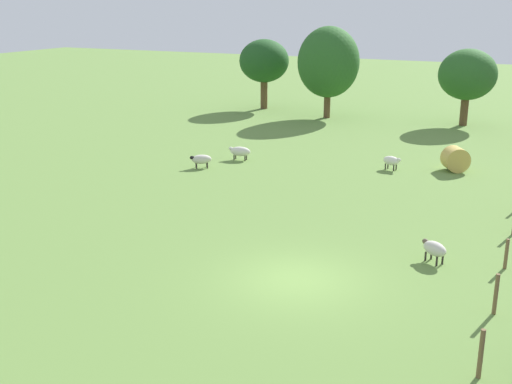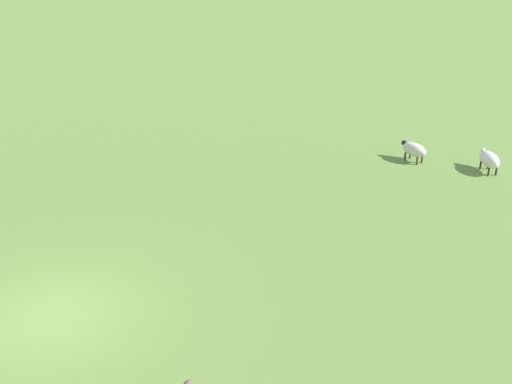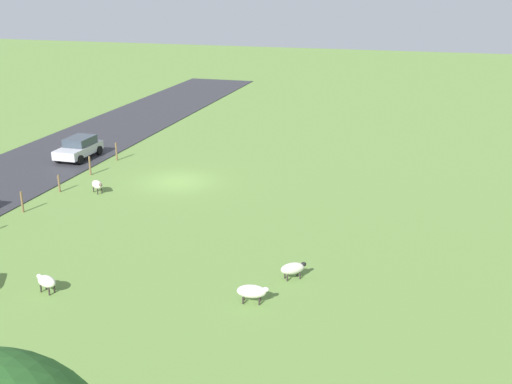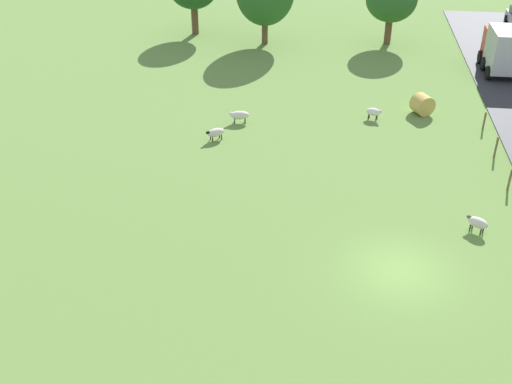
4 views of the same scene
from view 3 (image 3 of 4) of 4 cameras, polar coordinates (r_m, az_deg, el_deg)
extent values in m
plane|color=olive|center=(40.07, -7.08, 0.94)|extent=(160.00, 160.00, 0.00)
cube|color=#2D2D33|center=(45.30, -19.79, 2.09)|extent=(8.00, 80.00, 0.06)
ellipsoid|color=silver|center=(27.25, -18.40, -7.68)|extent=(1.01, 0.72, 0.48)
ellipsoid|color=silver|center=(27.52, -19.00, -7.23)|extent=(0.30, 0.25, 0.20)
cylinder|color=#2D2823|center=(27.51, -18.87, -8.27)|extent=(0.07, 0.07, 0.32)
cylinder|color=#2D2823|center=(27.65, -18.45, -8.07)|extent=(0.07, 0.07, 0.32)
cylinder|color=#2D2823|center=(27.15, -18.19, -8.56)|extent=(0.07, 0.07, 0.32)
cylinder|color=#2D2823|center=(27.29, -17.77, -8.36)|extent=(0.07, 0.07, 0.32)
ellipsoid|color=beige|center=(27.05, 3.32, -6.92)|extent=(1.16, 1.04, 0.50)
ellipsoid|color=black|center=(27.19, 4.31, -6.54)|extent=(0.32, 0.30, 0.20)
cylinder|color=#2D2823|center=(27.42, 3.76, -7.33)|extent=(0.07, 0.07, 0.29)
cylinder|color=#2D2823|center=(27.19, 4.00, -7.57)|extent=(0.07, 0.07, 0.29)
cylinder|color=#2D2823|center=(27.21, 2.62, -7.53)|extent=(0.07, 0.07, 0.29)
cylinder|color=#2D2823|center=(26.98, 2.85, -7.77)|extent=(0.07, 0.07, 0.29)
ellipsoid|color=beige|center=(38.72, -14.17, 0.65)|extent=(1.07, 0.95, 0.49)
ellipsoid|color=brown|center=(38.30, -13.89, 0.65)|extent=(0.32, 0.30, 0.20)
cylinder|color=#2D2823|center=(38.66, -13.78, 0.11)|extent=(0.07, 0.07, 0.33)
cylinder|color=#2D2823|center=(38.55, -14.14, 0.02)|extent=(0.07, 0.07, 0.33)
cylinder|color=#2D2823|center=(39.11, -14.12, 0.30)|extent=(0.07, 0.07, 0.33)
cylinder|color=#2D2823|center=(39.01, -14.48, 0.22)|extent=(0.07, 0.07, 0.33)
ellipsoid|color=silver|center=(25.12, -0.40, -8.98)|extent=(1.25, 0.70, 0.53)
ellipsoid|color=silver|center=(25.00, 0.88, -8.81)|extent=(0.28, 0.22, 0.20)
cylinder|color=#2D2823|center=(25.38, 0.38, -9.56)|extent=(0.07, 0.07, 0.30)
cylinder|color=#2D2823|center=(25.12, 0.30, -9.88)|extent=(0.07, 0.07, 0.30)
cylinder|color=#2D2823|center=(25.46, -1.09, -9.47)|extent=(0.07, 0.07, 0.30)
cylinder|color=#2D2823|center=(25.20, -1.19, -9.79)|extent=(0.07, 0.07, 0.30)
cylinder|color=brown|center=(45.33, -12.51, 3.59)|extent=(0.12, 0.12, 1.29)
cylinder|color=brown|center=(42.35, -14.79, 2.31)|extent=(0.12, 0.12, 1.25)
cylinder|color=brown|center=(39.49, -17.38, 0.74)|extent=(0.12, 0.12, 1.06)
cylinder|color=brown|center=(36.70, -20.40, -0.84)|extent=(0.12, 0.12, 1.20)
cube|color=#B7B7BC|center=(46.26, -15.76, 3.68)|extent=(1.76, 3.95, 0.60)
cube|color=#333D47|center=(46.36, -15.63, 4.47)|extent=(1.55, 2.17, 0.56)
cylinder|color=black|center=(44.83, -15.61, 2.82)|extent=(0.22, 0.64, 0.64)
cylinder|color=black|center=(45.76, -17.50, 2.96)|extent=(0.22, 0.64, 0.64)
cylinder|color=black|center=(46.95, -14.00, 3.67)|extent=(0.22, 0.64, 0.64)
cylinder|color=black|center=(47.84, -15.84, 3.79)|extent=(0.22, 0.64, 0.64)
camera|label=1|loc=(57.26, -6.92, 15.19)|focal=44.70mm
camera|label=2|loc=(42.88, -29.93, 13.91)|focal=50.64mm
camera|label=4|loc=(58.73, 5.01, 23.92)|focal=45.07mm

